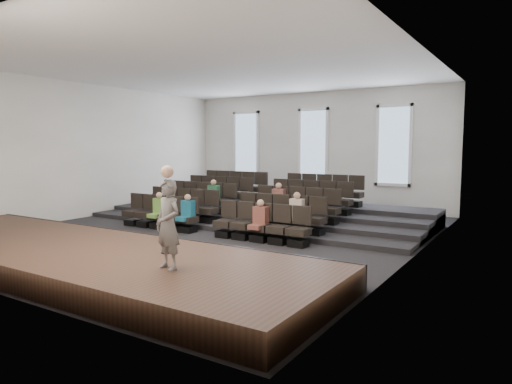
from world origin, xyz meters
The scene contains 13 objects.
ground centered at (0.00, 0.00, 0.00)m, with size 14.00×14.00×0.00m, color black.
ceiling centered at (0.00, 0.00, 5.01)m, with size 12.00×14.00×0.02m, color white.
wall_back centered at (0.00, 7.02, 2.50)m, with size 12.00×0.04×5.00m, color white.
wall_left centered at (-6.02, 0.00, 2.50)m, with size 0.04×14.00×5.00m, color white.
wall_right centered at (6.02, 0.00, 2.50)m, with size 0.04×14.00×5.00m, color white.
stage centered at (0.00, -5.10, 0.25)m, with size 11.80×3.60×0.50m, color #3D241A.
stage_lip centered at (0.00, -3.33, 0.25)m, with size 11.80×0.06×0.52m, color black.
risers centered at (0.00, 3.17, 0.20)m, with size 11.80×4.80×0.60m.
seating_rows centered at (0.00, 1.54, 0.68)m, with size 6.80×4.70×1.67m.
windows centered at (0.00, 6.95, 2.70)m, with size 8.44×0.10×3.24m.
audience centered at (-0.10, 0.30, 0.81)m, with size 5.45×2.64×1.10m.
speaker centered at (3.01, -5.44, 1.29)m, with size 0.58×0.38×1.58m, color slate.
mic_stand centered at (2.14, -4.55, 0.95)m, with size 0.25×0.25×1.51m.
Camera 1 is at (8.52, -11.31, 2.66)m, focal length 32.00 mm.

